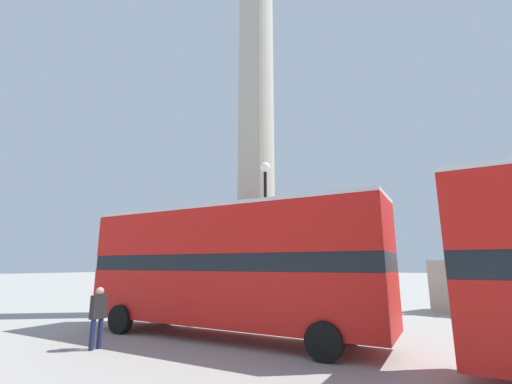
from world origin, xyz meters
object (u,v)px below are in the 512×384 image
Objects in this scene: street_lamp at (265,223)px; pedestrian_near_lamp at (98,314)px; equestrian_statue at (473,280)px; monument_column at (256,138)px; bus_a at (228,264)px.

street_lamp reaches higher than pedestrian_near_lamp.
equestrian_statue is at bearing -34.95° from pedestrian_near_lamp.
equestrian_statue is 17.63m from pedestrian_near_lamp.
equestrian_statue is 11.61m from street_lamp.
pedestrian_near_lamp is (0.41, -9.22, -8.57)m from monument_column.
equestrian_statue is at bearing 50.62° from street_lamp.
bus_a is 1.88× the size of equestrian_statue.
bus_a is 3.38m from street_lamp.
street_lamp is at bearing -50.61° from monument_column.
monument_column is 2.19× the size of bus_a.
bus_a is at bearing -65.62° from monument_column.
pedestrian_near_lamp is (-2.02, -6.26, -3.18)m from street_lamp.
street_lamp is (2.43, -2.96, -5.39)m from monument_column.
monument_column reaches higher than street_lamp.
monument_column is at bearing 110.00° from bus_a.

